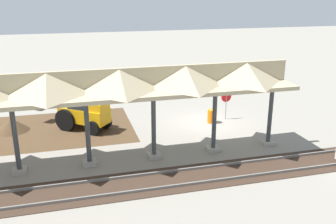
{
  "coord_description": "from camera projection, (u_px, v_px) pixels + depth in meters",
  "views": [
    {
      "loc": [
        8.64,
        22.17,
        8.47
      ],
      "look_at": [
        3.17,
        1.77,
        1.6
      ],
      "focal_mm": 40.0,
      "sensor_mm": 36.0,
      "label": 1
    }
  ],
  "objects": [
    {
      "name": "stop_sign",
      "position": [
        226.0,
        99.0,
        25.47
      ],
      "size": [
        0.76,
        0.1,
        1.99
      ],
      "color": "gray",
      "rests_on": "ground"
    },
    {
      "name": "backhoe",
      "position": [
        82.0,
        110.0,
        23.69
      ],
      "size": [
        4.87,
        4.27,
        2.82
      ],
      "color": "orange",
      "rests_on": "ground"
    },
    {
      "name": "rail_tracks",
      "position": [
        257.0,
        168.0,
        18.62
      ],
      "size": [
        60.0,
        2.58,
        0.15
      ],
      "color": "slate",
      "rests_on": "ground"
    },
    {
      "name": "dirt_mound",
      "position": [
        13.0,
        131.0,
        23.72
      ],
      "size": [
        4.23,
        4.23,
        1.67
      ],
      "primitive_type": "cone",
      "color": "#4C3823",
      "rests_on": "ground"
    },
    {
      "name": "traffic_barrel",
      "position": [
        212.0,
        116.0,
        25.05
      ],
      "size": [
        0.56,
        0.56,
        0.9
      ],
      "primitive_type": "cylinder",
      "color": "orange",
      "rests_on": "ground"
    },
    {
      "name": "ground_plane",
      "position": [
        207.0,
        123.0,
        25.11
      ],
      "size": [
        120.0,
        120.0,
        0.0
      ],
      "primitive_type": "plane",
      "color": "gray"
    },
    {
      "name": "dirt_work_zone",
      "position": [
        49.0,
        130.0,
        23.87
      ],
      "size": [
        10.48,
        7.0,
        0.01
      ],
      "primitive_type": "cube",
      "color": "#4C3823",
      "rests_on": "ground"
    },
    {
      "name": "platform_canopy",
      "position": [
        119.0,
        83.0,
        18.26
      ],
      "size": [
        18.06,
        3.2,
        4.9
      ],
      "color": "#9E998E",
      "rests_on": "ground"
    }
  ]
}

